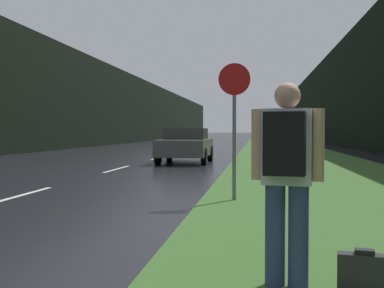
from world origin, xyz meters
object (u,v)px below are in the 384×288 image
(stop_sign, at_px, (234,119))
(suitcase, at_px, (364,274))
(car_passing_near, at_px, (186,145))
(hitchhiker_with_backpack, at_px, (287,171))

(stop_sign, bearing_deg, suitcase, -75.75)
(suitcase, distance_m, car_passing_near, 16.30)
(stop_sign, height_order, car_passing_near, stop_sign)
(stop_sign, distance_m, hitchhiker_with_backpack, 5.17)
(hitchhiker_with_backpack, relative_size, suitcase, 3.95)
(suitcase, bearing_deg, hitchhiker_with_backpack, -175.21)
(car_passing_near, bearing_deg, suitcase, 103.64)
(stop_sign, relative_size, hitchhiker_with_backpack, 1.50)
(suitcase, bearing_deg, stop_sign, 113.50)
(hitchhiker_with_backpack, xyz_separation_m, car_passing_near, (-3.22, 15.78, -0.27))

